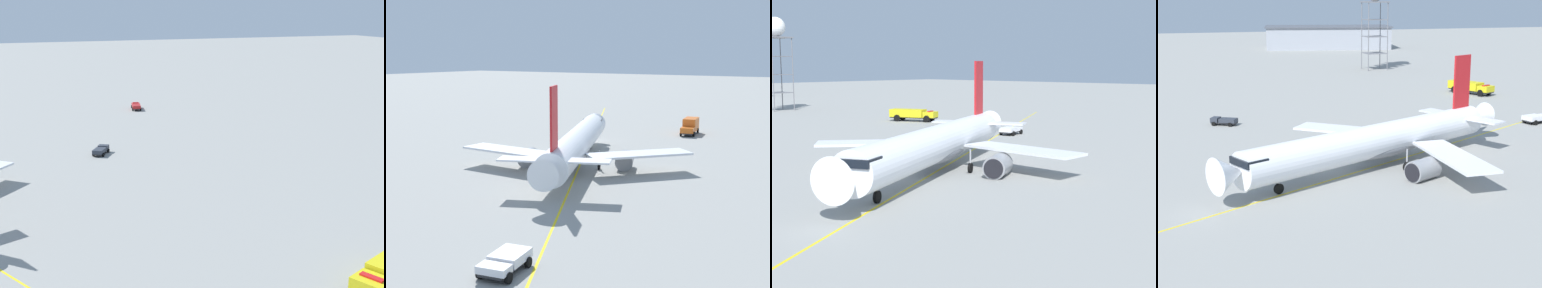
# 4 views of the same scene
# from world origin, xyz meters

# --- Properties ---
(ground_plane) EXTENTS (600.00, 600.00, 0.00)m
(ground_plane) POSITION_xyz_m (0.00, 0.00, 0.00)
(ground_plane) COLOR gray
(airliner_main) EXTENTS (40.34, 29.02, 12.23)m
(airliner_main) POSITION_xyz_m (5.21, 0.98, 3.08)
(airliner_main) COLOR white
(airliner_main) RESTS_ON ground_plane
(pushback_tug_truck) EXTENTS (4.81, 3.23, 1.30)m
(pushback_tug_truck) POSITION_xyz_m (38.22, 16.11, 0.80)
(pushback_tug_truck) COLOR #232326
(pushback_tug_truck) RESTS_ON ground_plane
(catering_truck_truck) EXTENTS (7.82, 3.86, 3.10)m
(catering_truck_truck) POSITION_xyz_m (-32.23, 3.43, 1.66)
(catering_truck_truck) COLOR #232326
(catering_truck_truck) RESTS_ON ground_plane
(taxiway_centreline) EXTENTS (146.81, 75.33, 0.01)m
(taxiway_centreline) POSITION_xyz_m (6.51, 2.11, 0.00)
(taxiway_centreline) COLOR yellow
(taxiway_centreline) RESTS_ON ground_plane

